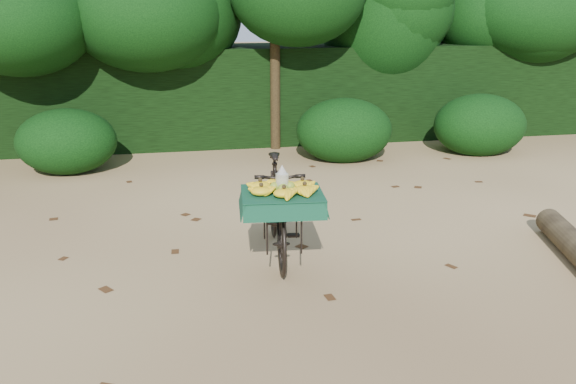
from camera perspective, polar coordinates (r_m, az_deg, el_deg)
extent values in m
plane|color=tan|center=(6.23, 2.99, -6.94)|extent=(80.00, 80.00, 0.00)
imported|color=black|center=(6.31, -1.03, -1.53)|extent=(0.65, 1.77, 1.04)
cube|color=black|center=(5.64, -0.54, -0.26)|extent=(0.42, 0.49, 0.03)
cube|color=#155038|center=(5.63, -0.54, -0.09)|extent=(0.81, 0.69, 0.01)
ellipsoid|color=olive|center=(5.62, 0.20, 0.46)|extent=(0.10, 0.08, 0.11)
ellipsoid|color=olive|center=(5.68, -0.60, 0.62)|extent=(0.10, 0.08, 0.11)
ellipsoid|color=olive|center=(5.61, -1.29, 0.42)|extent=(0.10, 0.08, 0.11)
ellipsoid|color=olive|center=(5.56, -0.49, 0.25)|extent=(0.10, 0.08, 0.11)
cylinder|color=#EAE5C6|center=(5.61, -0.56, 0.95)|extent=(0.12, 0.12, 0.16)
cube|color=black|center=(12.01, -4.39, 9.19)|extent=(26.00, 1.80, 1.80)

